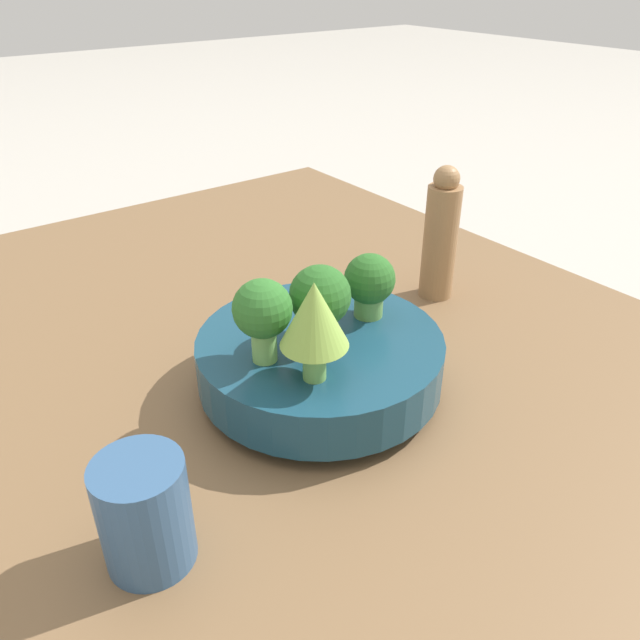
# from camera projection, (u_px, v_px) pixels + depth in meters

# --- Properties ---
(ground_plane) EXTENTS (6.00, 6.00, 0.00)m
(ground_plane) POSITION_uv_depth(u_px,v_px,m) (316.00, 405.00, 0.67)
(ground_plane) COLOR #ADA89E
(table) EXTENTS (1.18, 0.84, 0.04)m
(table) POSITION_uv_depth(u_px,v_px,m) (316.00, 388.00, 0.66)
(table) COLOR brown
(table) RESTS_ON ground_plane
(bowl) EXTENTS (0.24, 0.24, 0.06)m
(bowl) POSITION_uv_depth(u_px,v_px,m) (320.00, 360.00, 0.61)
(bowl) COLOR navy
(bowl) RESTS_ON table
(broccoli_floret_center) EXTENTS (0.06, 0.06, 0.07)m
(broccoli_floret_center) POSITION_uv_depth(u_px,v_px,m) (320.00, 299.00, 0.57)
(broccoli_floret_center) COLOR #6BA34C
(broccoli_floret_center) RESTS_ON bowl
(broccoli_floret_front) EXTENTS (0.05, 0.05, 0.07)m
(broccoli_floret_front) POSITION_uv_depth(u_px,v_px,m) (370.00, 282.00, 0.61)
(broccoli_floret_front) COLOR #609347
(broccoli_floret_front) RESTS_ON bowl
(romanesco_piece_far) EXTENTS (0.06, 0.06, 0.09)m
(romanesco_piece_far) POSITION_uv_depth(u_px,v_px,m) (314.00, 318.00, 0.51)
(romanesco_piece_far) COLOR #6BA34C
(romanesco_piece_far) RESTS_ON bowl
(broccoli_floret_back) EXTENTS (0.05, 0.05, 0.08)m
(broccoli_floret_back) POSITION_uv_depth(u_px,v_px,m) (263.00, 312.00, 0.54)
(broccoli_floret_back) COLOR #7AB256
(broccoli_floret_back) RESTS_ON bowl
(cup) EXTENTS (0.06, 0.06, 0.09)m
(cup) POSITION_uv_depth(u_px,v_px,m) (145.00, 513.00, 0.43)
(cup) COLOR #33567F
(cup) RESTS_ON table
(pepper_mill) EXTENTS (0.04, 0.04, 0.17)m
(pepper_mill) POSITION_uv_depth(u_px,v_px,m) (441.00, 236.00, 0.76)
(pepper_mill) COLOR #997047
(pepper_mill) RESTS_ON table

